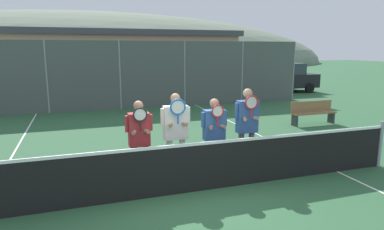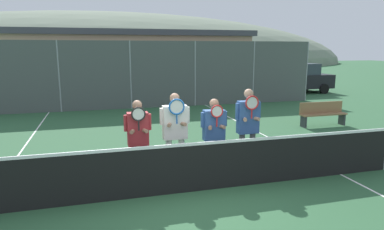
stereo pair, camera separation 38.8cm
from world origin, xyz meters
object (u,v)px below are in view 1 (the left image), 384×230
car_left_of_center (115,84)px  car_center (203,81)px  bench_courtside (313,112)px  car_right_of_center (281,77)px  player_leftmost (139,137)px  player_rightmost (247,123)px  car_far_left (11,87)px  player_center_left (176,129)px  player_center_right (214,131)px

car_left_of_center → car_center: (5.05, -0.15, 0.00)m
bench_courtside → car_right_of_center: bearing=63.7°
player_leftmost → player_rightmost: 2.41m
player_leftmost → bench_courtside: player_leftmost is taller
car_left_of_center → car_center: size_ratio=0.90×
car_far_left → car_right_of_center: bearing=-0.2°
player_center_left → car_left_of_center: player_center_left is taller
player_center_right → car_center: size_ratio=0.38×
car_left_of_center → bench_courtside: size_ratio=2.29×
player_leftmost → car_far_left: (-4.18, 12.17, -0.12)m
car_far_left → car_left_of_center: car_far_left is taller
car_center → car_far_left: bearing=180.0°
player_rightmost → car_far_left: size_ratio=0.43×
player_leftmost → player_center_right: size_ratio=1.02×
car_center → bench_courtside: bearing=-82.7°
player_center_right → car_right_of_center: 15.45m
player_center_left → car_left_of_center: 12.22m
car_far_left → car_right_of_center: (15.36, -0.04, 0.04)m
player_center_right → bench_courtside: bearing=34.1°
player_center_left → car_left_of_center: (0.08, 12.22, -0.24)m
player_center_left → car_right_of_center: 15.91m
player_center_right → car_far_left: car_far_left is taller
player_leftmost → car_right_of_center: 16.50m
player_center_right → player_rightmost: 0.82m
player_rightmost → car_left_of_center: 12.35m
player_leftmost → car_center: 13.52m
player_center_left → car_right_of_center: (10.41, 12.03, -0.17)m
car_left_of_center → bench_courtside: bearing=-54.7°
player_leftmost → car_left_of_center: size_ratio=0.43×
player_center_left → car_center: 13.11m
bench_courtside → player_center_right: bearing=-145.9°
bench_courtside → player_center_left: bearing=-150.2°
player_center_left → player_rightmost: size_ratio=0.98×
car_far_left → car_center: size_ratio=1.00×
car_far_left → bench_courtside: size_ratio=2.52×
player_leftmost → car_center: size_ratio=0.39×
player_center_left → bench_courtside: (6.21, 3.56, -0.63)m
player_rightmost → player_leftmost: bearing=-178.4°
player_center_left → player_rightmost: (1.63, -0.03, 0.02)m
player_rightmost → bench_courtside: 5.86m
car_far_left → car_right_of_center: car_right_of_center is taller
car_right_of_center → car_far_left: bearing=179.8°
player_center_left → car_center: bearing=67.0°
player_rightmost → car_center: 12.60m
player_rightmost → car_center: (3.50, 12.10, -0.25)m
car_left_of_center → car_right_of_center: car_right_of_center is taller
car_center → player_rightmost: bearing=-106.1°
car_left_of_center → player_center_right: bearing=-86.6°
player_leftmost → car_center: (5.91, 12.16, -0.15)m
car_right_of_center → car_center: bearing=179.6°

